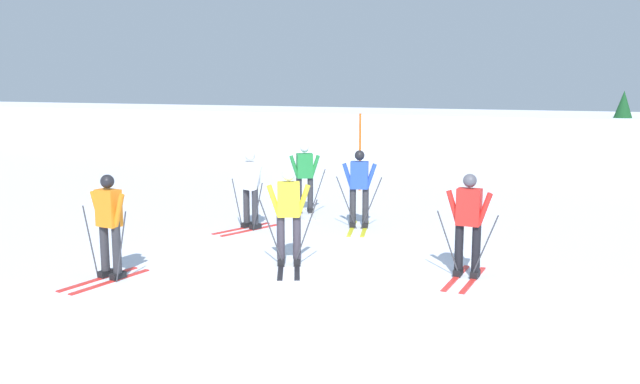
{
  "coord_description": "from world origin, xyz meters",
  "views": [
    {
      "loc": [
        4.03,
        -9.21,
        3.15
      ],
      "look_at": [
        -1.92,
        3.47,
        0.9
      ],
      "focal_mm": 38.2,
      "sensor_mm": 36.0,
      "label": 1
    }
  ],
  "objects_px": {
    "skier_orange": "(109,224)",
    "skier_green": "(305,176)",
    "skier_white": "(250,187)",
    "skier_blue": "(359,187)",
    "skier_red": "(469,220)",
    "skier_yellow": "(289,214)",
    "trail_marker_pole": "(360,152)",
    "conifer_far_right": "(622,122)"
  },
  "relations": [
    {
      "from": "trail_marker_pole",
      "to": "conifer_far_right",
      "type": "height_order",
      "value": "conifer_far_right"
    },
    {
      "from": "skier_white",
      "to": "skier_blue",
      "type": "bearing_deg",
      "value": 27.51
    },
    {
      "from": "skier_green",
      "to": "skier_blue",
      "type": "relative_size",
      "value": 1.0
    },
    {
      "from": "skier_red",
      "to": "conifer_far_right",
      "type": "relative_size",
      "value": 0.6
    },
    {
      "from": "skier_blue",
      "to": "conifer_far_right",
      "type": "xyz_separation_m",
      "value": [
        4.84,
        14.88,
        0.76
      ]
    },
    {
      "from": "skier_white",
      "to": "skier_red",
      "type": "relative_size",
      "value": 1.0
    },
    {
      "from": "skier_green",
      "to": "trail_marker_pole",
      "type": "xyz_separation_m",
      "value": [
        -0.12,
        3.89,
        0.22
      ]
    },
    {
      "from": "skier_red",
      "to": "skier_blue",
      "type": "bearing_deg",
      "value": 137.28
    },
    {
      "from": "skier_white",
      "to": "skier_green",
      "type": "bearing_deg",
      "value": 82.65
    },
    {
      "from": "trail_marker_pole",
      "to": "skier_red",
      "type": "bearing_deg",
      "value": -57.11
    },
    {
      "from": "trail_marker_pole",
      "to": "conifer_far_right",
      "type": "relative_size",
      "value": 0.79
    },
    {
      "from": "trail_marker_pole",
      "to": "skier_yellow",
      "type": "bearing_deg",
      "value": -76.44
    },
    {
      "from": "skier_green",
      "to": "conifer_far_right",
      "type": "bearing_deg",
      "value": 64.29
    },
    {
      "from": "skier_red",
      "to": "skier_yellow",
      "type": "bearing_deg",
      "value": -168.31
    },
    {
      "from": "skier_yellow",
      "to": "skier_white",
      "type": "distance_m",
      "value": 3.18
    },
    {
      "from": "skier_green",
      "to": "skier_white",
      "type": "distance_m",
      "value": 2.13
    },
    {
      "from": "skier_red",
      "to": "trail_marker_pole",
      "type": "xyz_separation_m",
      "value": [
        -4.99,
        7.71,
        0.18
      ]
    },
    {
      "from": "skier_white",
      "to": "skier_red",
      "type": "bearing_deg",
      "value": -18.39
    },
    {
      "from": "skier_orange",
      "to": "conifer_far_right",
      "type": "relative_size",
      "value": 0.6
    },
    {
      "from": "skier_orange",
      "to": "conifer_far_right",
      "type": "bearing_deg",
      "value": 70.9
    },
    {
      "from": "skier_orange",
      "to": "skier_green",
      "type": "xyz_separation_m",
      "value": [
        0.34,
        6.39,
        -0.0
      ]
    },
    {
      "from": "skier_yellow",
      "to": "skier_white",
      "type": "height_order",
      "value": "same"
    },
    {
      "from": "skier_orange",
      "to": "skier_blue",
      "type": "relative_size",
      "value": 1.0
    },
    {
      "from": "skier_red",
      "to": "skier_blue",
      "type": "relative_size",
      "value": 1.0
    },
    {
      "from": "skier_green",
      "to": "skier_red",
      "type": "distance_m",
      "value": 6.19
    },
    {
      "from": "skier_yellow",
      "to": "skier_red",
      "type": "height_order",
      "value": "same"
    },
    {
      "from": "skier_yellow",
      "to": "skier_blue",
      "type": "height_order",
      "value": "same"
    },
    {
      "from": "skier_green",
      "to": "trail_marker_pole",
      "type": "relative_size",
      "value": 0.75
    },
    {
      "from": "skier_orange",
      "to": "skier_green",
      "type": "distance_m",
      "value": 6.4
    },
    {
      "from": "skier_orange",
      "to": "skier_green",
      "type": "height_order",
      "value": "same"
    },
    {
      "from": "skier_white",
      "to": "conifer_far_right",
      "type": "distance_m",
      "value": 17.43
    },
    {
      "from": "skier_green",
      "to": "skier_white",
      "type": "height_order",
      "value": "same"
    },
    {
      "from": "skier_orange",
      "to": "skier_red",
      "type": "bearing_deg",
      "value": 26.26
    },
    {
      "from": "skier_white",
      "to": "skier_blue",
      "type": "distance_m",
      "value": 2.37
    },
    {
      "from": "skier_orange",
      "to": "skier_white",
      "type": "xyz_separation_m",
      "value": [
        0.07,
        4.28,
        -0.0
      ]
    },
    {
      "from": "skier_yellow",
      "to": "skier_white",
      "type": "relative_size",
      "value": 1.0
    },
    {
      "from": "skier_orange",
      "to": "trail_marker_pole",
      "type": "height_order",
      "value": "trail_marker_pole"
    },
    {
      "from": "skier_green",
      "to": "trail_marker_pole",
      "type": "distance_m",
      "value": 3.9
    },
    {
      "from": "skier_red",
      "to": "skier_blue",
      "type": "height_order",
      "value": "same"
    },
    {
      "from": "trail_marker_pole",
      "to": "conifer_far_right",
      "type": "distance_m",
      "value": 12.08
    },
    {
      "from": "skier_red",
      "to": "conifer_far_right",
      "type": "bearing_deg",
      "value": 84.17
    },
    {
      "from": "skier_green",
      "to": "conifer_far_right",
      "type": "xyz_separation_m",
      "value": [
        6.67,
        13.86,
        0.76
      ]
    }
  ]
}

